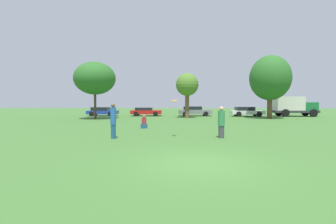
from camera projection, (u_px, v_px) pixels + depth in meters
The scene contains 13 objects.
ground_plane at pixel (199, 163), 8.02m from camera, with size 120.00×120.00×0.00m, color #3D6B2D.
person_thrower at pixel (113, 121), 13.17m from camera, with size 0.31×0.31×1.90m.
person_catcher at pixel (221, 122), 13.39m from camera, with size 0.37×0.37×1.73m.
frisbee at pixel (175, 101), 13.51m from camera, with size 0.29×0.29×0.09m.
bystander_sitting at pixel (144, 123), 18.14m from camera, with size 0.46×0.38×1.01m.
tree_0 at pixel (95, 78), 27.01m from camera, with size 4.54×4.54×6.33m.
tree_1 at pixel (187, 85), 28.87m from camera, with size 2.69×2.69×5.31m.
tree_2 at pixel (270, 78), 27.82m from camera, with size 4.57×4.57×7.20m.
parked_car_blue at pixel (102, 111), 32.92m from camera, with size 4.01×2.12×1.18m.
parked_car_red at pixel (146, 111), 32.98m from camera, with size 4.16×2.11×1.13m.
parked_car_grey at pixel (194, 111), 32.87m from camera, with size 4.42×1.89×1.29m.
parked_car_white at pixel (246, 111), 32.12m from camera, with size 4.27×1.95×1.24m.
delivery_truck_green at pixel (293, 106), 31.96m from camera, with size 5.74×2.30×2.59m.
Camera 1 is at (-0.74, -7.97, 2.04)m, focal length 26.14 mm.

